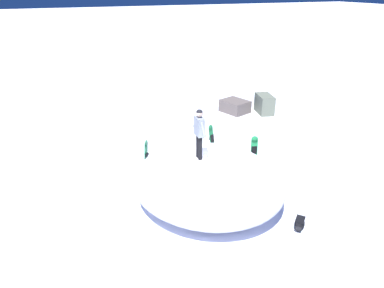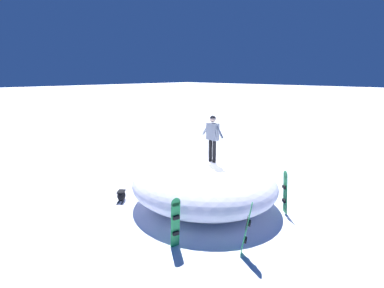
# 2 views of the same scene
# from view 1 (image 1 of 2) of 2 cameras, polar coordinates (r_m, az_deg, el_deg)

# --- Properties ---
(ground) EXTENTS (240.00, 240.00, 0.00)m
(ground) POSITION_cam_1_polar(r_m,az_deg,el_deg) (13.39, 3.17, -8.28)
(ground) COLOR white
(snow_mound) EXTENTS (6.67, 6.94, 1.72)m
(snow_mound) POSITION_cam_1_polar(r_m,az_deg,el_deg) (12.63, 2.55, -5.86)
(snow_mound) COLOR white
(snow_mound) RESTS_ON ground
(snowboarder_standing) EXTENTS (0.24, 1.05, 1.76)m
(snowboarder_standing) POSITION_cam_1_polar(r_m,az_deg,el_deg) (11.82, 1.18, 2.35)
(snowboarder_standing) COLOR black
(snowboarder_standing) RESTS_ON snow_mound
(snowboard_primary_upright) EXTENTS (0.31, 0.21, 1.58)m
(snowboard_primary_upright) POSITION_cam_1_polar(r_m,az_deg,el_deg) (14.86, 9.88, -1.53)
(snowboard_primary_upright) COLOR #1E8C47
(snowboard_primary_upright) RESTS_ON ground
(snowboard_secondary_upright) EXTENTS (0.28, 0.31, 1.62)m
(snowboard_secondary_upright) POSITION_cam_1_polar(r_m,az_deg,el_deg) (14.32, -7.36, -2.28)
(snowboard_secondary_upright) COLOR #1E8C47
(snowboard_secondary_upright) RESTS_ON ground
(snowboard_tertiary_upright) EXTENTS (0.38, 0.38, 1.62)m
(snowboard_tertiary_upright) POSITION_cam_1_polar(r_m,az_deg,el_deg) (15.68, 3.22, 0.33)
(snowboard_tertiary_upright) COLOR #1E8C47
(snowboard_tertiary_upright) RESTS_ON ground
(backpack_near) EXTENTS (0.64, 0.61, 0.42)m
(backpack_near) POSITION_cam_1_polar(r_m,az_deg,el_deg) (12.11, 16.86, -12.15)
(backpack_near) COLOR black
(backpack_near) RESTS_ON ground
(rock_outcrop) EXTENTS (2.99, 2.56, 1.10)m
(rock_outcrop) POSITION_cam_1_polar(r_m,az_deg,el_deg) (22.02, 9.13, 6.16)
(rock_outcrop) COLOR #5F544F
(rock_outcrop) RESTS_ON ground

